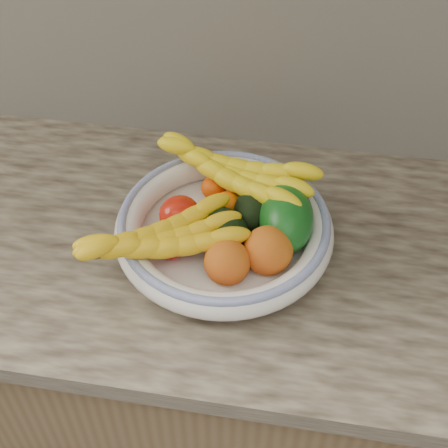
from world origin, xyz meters
The scene contains 15 objects.
kitchen_counter centered at (0.00, 1.69, 0.46)m, with size 2.44×0.66×1.40m.
fruit_bowl centered at (0.00, 1.66, 0.95)m, with size 0.39×0.39×0.08m.
clementine_back_left centered at (-0.04, 1.76, 0.95)m, with size 0.05×0.05×0.04m, color #E55104.
clementine_back_right centered at (0.03, 1.77, 0.95)m, with size 0.05×0.05×0.05m, color #FF6705.
clementine_back_mid centered at (0.00, 1.72, 0.95)m, with size 0.05×0.05×0.05m, color #FF6F05.
clementine_extra centered at (0.02, 1.76, 0.95)m, with size 0.05×0.05×0.05m, color #F26005.
tomato_left centered at (-0.08, 1.67, 0.96)m, with size 0.08×0.08×0.07m, color red.
tomato_near_left centered at (-0.09, 1.61, 0.96)m, with size 0.07×0.07×0.07m, color #B60100.
avocado_center centered at (0.01, 1.64, 0.96)m, with size 0.07×0.11×0.07m, color black.
avocado_right centered at (0.05, 1.71, 0.96)m, with size 0.07×0.11×0.07m, color black.
green_mango centered at (0.11, 1.68, 0.98)m, with size 0.09×0.15×0.10m, color #0E4A11.
peach_front centered at (0.02, 1.57, 0.97)m, with size 0.08×0.08×0.08m, color orange.
peach_right centered at (0.08, 1.60, 0.97)m, with size 0.09×0.09×0.09m, color orange.
banana_bunch_back centered at (0.00, 1.76, 0.99)m, with size 0.33×0.12×0.09m, color yellow, non-canonical shape.
banana_bunch_front centered at (-0.09, 1.58, 0.98)m, with size 0.30×0.12×0.08m, color yellow, non-canonical shape.
Camera 1 is at (0.13, 0.91, 1.75)m, focal length 50.00 mm.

